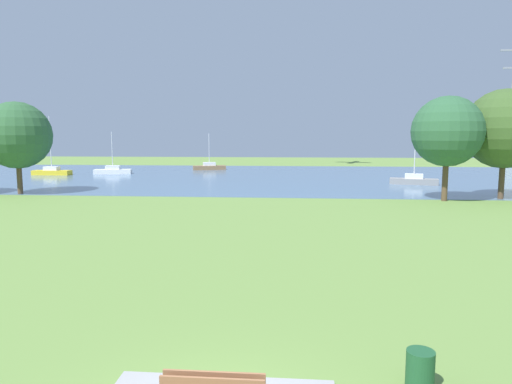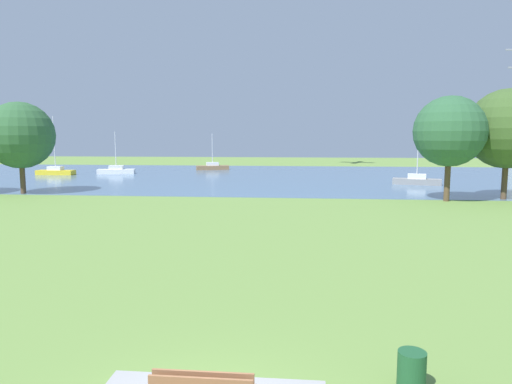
{
  "view_description": "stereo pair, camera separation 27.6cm",
  "coord_description": "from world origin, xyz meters",
  "views": [
    {
      "loc": [
        1.37,
        -7.34,
        5.04
      ],
      "look_at": [
        -0.81,
        18.13,
        1.92
      ],
      "focal_mm": 32.35,
      "sensor_mm": 36.0,
      "label": 1
    },
    {
      "loc": [
        1.64,
        -7.31,
        5.04
      ],
      "look_at": [
        -0.81,
        18.13,
        1.92
      ],
      "focal_mm": 32.35,
      "sensor_mm": 36.0,
      "label": 2
    }
  ],
  "objects": [
    {
      "name": "sailboat_brown",
      "position": [
        -11.45,
        60.67,
        0.45
      ],
      "size": [
        5.03,
        2.9,
        5.38
      ],
      "color": "brown",
      "rests_on": "water_surface"
    },
    {
      "name": "sailboat_yellow",
      "position": [
        -30.03,
        49.67,
        0.47
      ],
      "size": [
        4.82,
        1.56,
        7.55
      ],
      "color": "yellow",
      "rests_on": "water_surface"
    },
    {
      "name": "sailboat_white",
      "position": [
        -22.87,
        52.11,
        0.45
      ],
      "size": [
        5.01,
        2.47,
        5.59
      ],
      "color": "white",
      "rests_on": "water_surface"
    },
    {
      "name": "sailboat_gray",
      "position": [
        13.72,
        41.73,
        0.45
      ],
      "size": [
        5.02,
        2.62,
        6.1
      ],
      "color": "gray",
      "rests_on": "water_surface"
    },
    {
      "name": "tree_west_near",
      "position": [
        17.86,
        30.94,
        5.59
      ],
      "size": [
        6.28,
        6.28,
        8.74
      ],
      "color": "brown",
      "rests_on": "ground"
    },
    {
      "name": "water_surface",
      "position": [
        0.0,
        50.0,
        0.01
      ],
      "size": [
        140.0,
        40.0,
        0.02
      ],
      "primitive_type": "cube",
      "color": "slate",
      "rests_on": "ground"
    },
    {
      "name": "tree_east_near",
      "position": [
        12.98,
        29.42,
        5.38
      ],
      "size": [
        5.41,
        5.41,
        8.1
      ],
      "color": "brown",
      "rests_on": "ground"
    },
    {
      "name": "litter_bin",
      "position": [
        3.89,
        1.6,
        0.4
      ],
      "size": [
        0.56,
        0.56,
        0.8
      ],
      "primitive_type": "cylinder",
      "color": "#1E512D",
      "rests_on": "ground"
    },
    {
      "name": "tree_east_far",
      "position": [
        -22.55,
        30.71,
        5.09
      ],
      "size": [
        5.76,
        5.76,
        7.98
      ],
      "color": "brown",
      "rests_on": "ground"
    },
    {
      "name": "ground_plane",
      "position": [
        0.0,
        22.0,
        0.0
      ],
      "size": [
        160.0,
        160.0,
        0.0
      ],
      "primitive_type": "plane",
      "color": "olive"
    }
  ]
}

